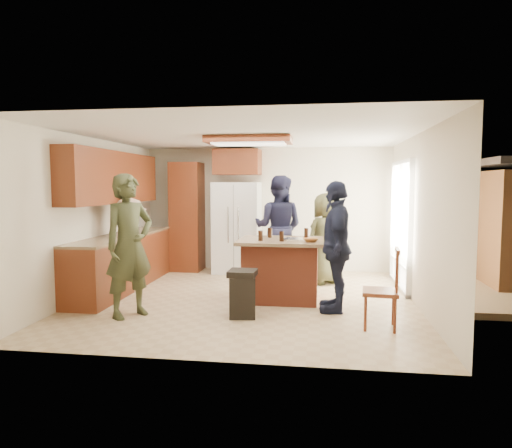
# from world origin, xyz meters

# --- Properties ---
(room_shell) EXTENTS (8.00, 5.20, 5.00)m
(room_shell) POSITION_xyz_m (4.37, 1.64, 0.87)
(room_shell) COLOR tan
(room_shell) RESTS_ON ground
(person_front_left) EXTENTS (0.82, 0.86, 1.91)m
(person_front_left) POSITION_xyz_m (-1.41, -1.11, 0.95)
(person_front_left) COLOR #333820
(person_front_left) RESTS_ON ground
(person_behind_left) EXTENTS (1.02, 0.72, 1.93)m
(person_behind_left) POSITION_xyz_m (0.33, 1.61, 0.96)
(person_behind_left) COLOR black
(person_behind_left) RESTS_ON ground
(person_behind_right) EXTENTS (0.94, 0.87, 1.62)m
(person_behind_right) POSITION_xyz_m (1.20, 1.30, 0.81)
(person_behind_right) COLOR #404226
(person_behind_right) RESTS_ON ground
(person_side_right) EXTENTS (0.55, 1.06, 1.81)m
(person_side_right) POSITION_xyz_m (1.32, -0.46, 0.91)
(person_side_right) COLOR #1A1E34
(person_side_right) RESTS_ON ground
(person_counter) EXTENTS (0.82, 1.10, 1.55)m
(person_counter) POSITION_xyz_m (-2.01, 0.27, 0.77)
(person_counter) COLOR #A2836F
(person_counter) RESTS_ON ground
(left_cabinetry) EXTENTS (0.64, 3.00, 2.30)m
(left_cabinetry) POSITION_xyz_m (-2.24, 0.40, 0.96)
(left_cabinetry) COLOR maroon
(left_cabinetry) RESTS_ON ground
(back_wall_units) EXTENTS (1.80, 0.60, 2.45)m
(back_wall_units) POSITION_xyz_m (-1.33, 2.20, 1.38)
(back_wall_units) COLOR maroon
(back_wall_units) RESTS_ON ground
(refrigerator) EXTENTS (0.90, 0.76, 1.80)m
(refrigerator) POSITION_xyz_m (-0.55, 2.12, 0.90)
(refrigerator) COLOR white
(refrigerator) RESTS_ON ground
(kitchen_island) EXTENTS (1.28, 1.03, 0.93)m
(kitchen_island) POSITION_xyz_m (0.51, 0.06, 0.47)
(kitchen_island) COLOR #963C26
(kitchen_island) RESTS_ON ground
(island_items) EXTENTS (0.91, 0.72, 0.15)m
(island_items) POSITION_xyz_m (0.68, -0.04, 0.97)
(island_items) COLOR silver
(island_items) RESTS_ON kitchen_island
(trash_bin) EXTENTS (0.39, 0.39, 0.63)m
(trash_bin) POSITION_xyz_m (0.08, -0.93, 0.32)
(trash_bin) COLOR black
(trash_bin) RESTS_ON ground
(spindle_chair) EXTENTS (0.46, 0.46, 0.99)m
(spindle_chair) POSITION_xyz_m (1.85, -1.17, 0.45)
(spindle_chair) COLOR maroon
(spindle_chair) RESTS_ON ground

